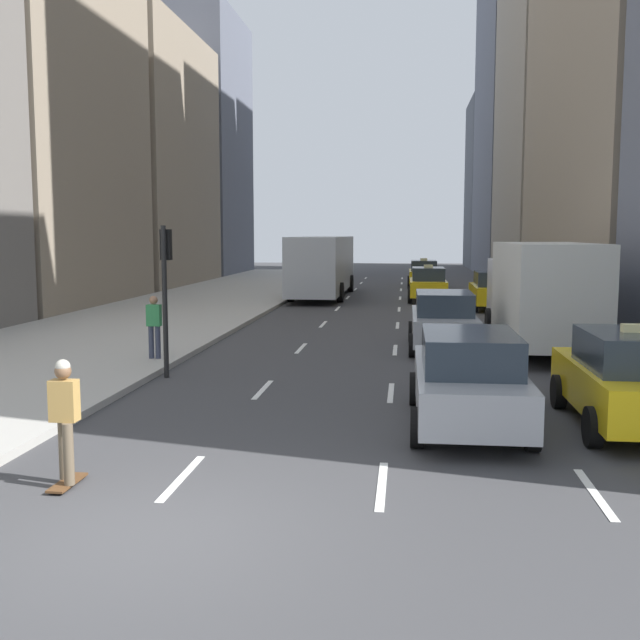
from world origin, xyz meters
TOP-DOWN VIEW (x-y plane):
  - ground_plane at (0.00, 0.00)m, footprint 160.00×160.00m
  - sidewalk_left at (-7.00, 27.00)m, footprint 8.00×66.00m
  - lane_markings at (2.60, 23.00)m, footprint 5.72×56.00m
  - building_row_left at (-14.00, 29.10)m, footprint 6.00×58.76m
  - building_row_right at (12.00, 37.84)m, footprint 6.00×73.50m
  - taxi_lead at (6.80, 26.45)m, footprint 2.02×4.40m
  - taxi_second at (4.00, 40.21)m, footprint 2.02×4.40m
  - taxi_third at (6.80, 5.54)m, footprint 2.02×4.40m
  - taxi_fourth at (4.00, 30.22)m, footprint 2.02×4.40m
  - sedan_black_near at (4.00, 5.33)m, footprint 2.02×4.86m
  - sedan_silver_behind at (4.00, 14.22)m, footprint 2.02×4.77m
  - city_bus at (-1.61, 32.41)m, footprint 2.80×11.61m
  - box_truck at (6.80, 14.62)m, footprint 2.58×8.40m
  - skateboarder at (-1.64, 1.49)m, footprint 0.36×0.80m
  - pedestrian_mid_block at (-3.64, 10.90)m, footprint 0.36×0.22m
  - traffic_light_pole at (-2.75, 9.23)m, footprint 0.24×0.42m

SIDE VIEW (x-z plane):
  - ground_plane at x=0.00m, z-range 0.00..0.00m
  - lane_markings at x=2.60m, z-range 0.00..0.01m
  - sidewalk_left at x=-7.00m, z-range 0.00..0.15m
  - sedan_black_near at x=4.00m, z-range 0.02..1.73m
  - sedan_silver_behind at x=4.00m, z-range 0.02..1.74m
  - taxi_lead at x=6.80m, z-range -0.05..1.82m
  - taxi_second at x=4.00m, z-range -0.05..1.82m
  - taxi_third at x=6.80m, z-range -0.05..1.82m
  - taxi_fourth at x=4.00m, z-range -0.05..1.82m
  - skateboarder at x=-1.64m, z-range 0.09..1.84m
  - pedestrian_mid_block at x=-3.64m, z-range 0.24..1.89m
  - box_truck at x=6.80m, z-range 0.14..3.29m
  - city_bus at x=-1.61m, z-range 0.16..3.41m
  - traffic_light_pole at x=-2.75m, z-range 0.61..4.21m
  - building_row_left at x=-14.00m, z-range -4.50..29.09m
  - building_row_right at x=12.00m, z-range -1.66..31.00m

